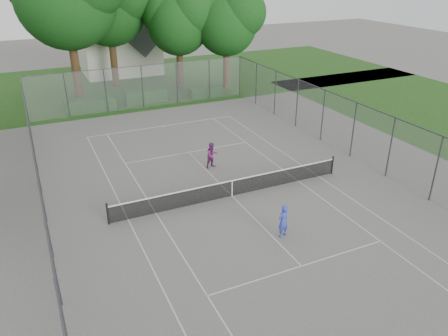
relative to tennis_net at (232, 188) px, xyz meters
name	(u,v)px	position (x,y,z in m)	size (l,w,h in m)	color
ground	(232,196)	(0.00, 0.00, -0.51)	(120.00, 120.00, 0.00)	#605E5B
grass_far	(120,83)	(0.00, 26.00, -0.51)	(60.00, 20.00, 0.00)	#1C4213
court_markings	(232,196)	(0.00, 0.00, -0.50)	(11.03, 23.83, 0.01)	beige
tennis_net	(232,188)	(0.00, 0.00, 0.00)	(12.87, 0.10, 1.10)	black
perimeter_fence	(232,165)	(0.00, 0.00, 1.30)	(18.08, 34.08, 3.52)	#38383D
tree_far_midleft	(109,2)	(-0.44, 25.05, 7.27)	(7.88, 7.19, 11.32)	#3A2615
tree_far_midright	(179,19)	(5.08, 21.65, 5.87)	(6.46, 5.90, 9.29)	#3A2615
tree_far_right	(228,20)	(9.06, 19.74, 5.79)	(6.39, 5.83, 9.18)	#3A2615
hedge_left	(90,105)	(-4.22, 17.93, -0.01)	(4.02, 1.20, 1.00)	#174215
hedge_mid	(146,96)	(0.53, 18.23, 0.05)	(3.59, 1.03, 1.13)	#174215
hedge_right	(205,92)	(5.97, 17.91, -0.08)	(2.90, 1.06, 0.87)	#174215
house	(118,36)	(1.23, 30.43, 3.45)	(7.90, 6.12, 9.84)	beige
girl_player	(283,221)	(0.43, -4.24, 0.27)	(0.57, 0.37, 1.56)	#3242BD
woman_player	(212,155)	(0.49, 3.71, 0.27)	(0.76, 0.59, 1.55)	#6E2463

